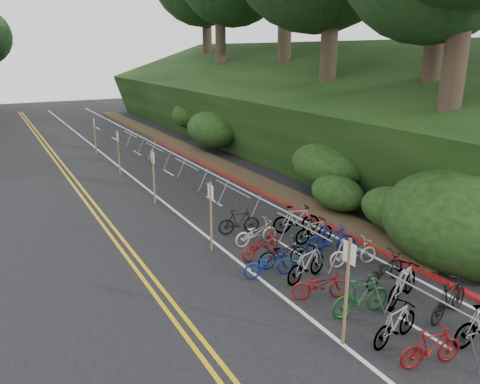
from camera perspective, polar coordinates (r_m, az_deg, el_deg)
name	(u,v)px	position (r m, az deg, el deg)	size (l,w,h in m)	color
ground	(275,327)	(12.35, 4.29, -16.04)	(120.00, 120.00, 0.00)	black
road_markings	(163,209)	(20.89, -9.41, -2.03)	(7.47, 80.00, 0.01)	gold
red_curb	(242,182)	(24.51, 0.26, 1.17)	(0.25, 28.00, 0.10)	maroon
embankment	(284,111)	(33.65, 5.35, 9.79)	(14.30, 48.14, 9.11)	black
bike_rack_front	(431,309)	(12.16, 22.31, -13.07)	(1.17, 2.95, 1.22)	gray
bike_racks_rest	(187,170)	(24.05, -6.54, 2.73)	(1.14, 23.00, 1.17)	gray
signpost_near	(347,286)	(11.19, 12.91, -11.06)	(0.08, 0.40, 2.70)	brown
signposts_rest	(134,160)	(24.09, -12.79, 3.85)	(0.08, 18.40, 2.50)	brown
bike_front	(269,264)	(14.53, 3.57, -8.70)	(1.65, 0.58, 0.87)	navy
bike_valet	(338,264)	(14.66, 11.85, -8.54)	(3.41, 10.67, 1.09)	maroon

